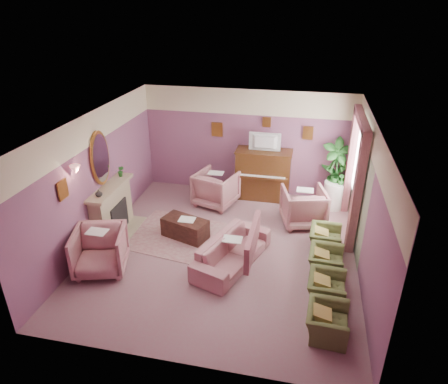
% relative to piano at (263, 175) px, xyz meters
% --- Properties ---
extents(floor, '(5.50, 6.00, 0.01)m').
position_rel_piano_xyz_m(floor, '(-0.50, -2.68, -0.65)').
color(floor, gray).
rests_on(floor, ground).
extents(ceiling, '(5.50, 6.00, 0.01)m').
position_rel_piano_xyz_m(ceiling, '(-0.50, -2.68, 2.15)').
color(ceiling, silver).
rests_on(ceiling, wall_back).
extents(wall_back, '(5.50, 0.02, 2.80)m').
position_rel_piano_xyz_m(wall_back, '(-0.50, 0.32, 0.75)').
color(wall_back, '#704A6A').
rests_on(wall_back, floor).
extents(wall_front, '(5.50, 0.02, 2.80)m').
position_rel_piano_xyz_m(wall_front, '(-0.50, -5.68, 0.75)').
color(wall_front, '#704A6A').
rests_on(wall_front, floor).
extents(wall_left, '(0.02, 6.00, 2.80)m').
position_rel_piano_xyz_m(wall_left, '(-3.25, -2.68, 0.75)').
color(wall_left, '#704A6A').
rests_on(wall_left, floor).
extents(wall_right, '(0.02, 6.00, 2.80)m').
position_rel_piano_xyz_m(wall_right, '(2.25, -2.68, 0.75)').
color(wall_right, '#704A6A').
rests_on(wall_right, floor).
extents(picture_rail_band, '(5.50, 0.01, 0.65)m').
position_rel_piano_xyz_m(picture_rail_band, '(-0.50, 0.31, 1.82)').
color(picture_rail_band, beige).
rests_on(picture_rail_band, wall_back).
extents(stripe_panel, '(0.01, 3.00, 2.15)m').
position_rel_piano_xyz_m(stripe_panel, '(2.23, -1.38, 0.42)').
color(stripe_panel, '#949F80').
rests_on(stripe_panel, wall_right).
extents(fireplace_surround, '(0.30, 1.40, 1.10)m').
position_rel_piano_xyz_m(fireplace_surround, '(-3.09, -2.48, -0.10)').
color(fireplace_surround, tan).
rests_on(fireplace_surround, floor).
extents(fireplace_inset, '(0.18, 0.72, 0.68)m').
position_rel_piano_xyz_m(fireplace_inset, '(-2.99, -2.48, -0.25)').
color(fireplace_inset, black).
rests_on(fireplace_inset, floor).
extents(fire_ember, '(0.06, 0.54, 0.10)m').
position_rel_piano_xyz_m(fire_ember, '(-2.95, -2.48, -0.43)').
color(fire_ember, '#FF5937').
rests_on(fire_ember, floor).
extents(mantel_shelf, '(0.40, 1.55, 0.07)m').
position_rel_piano_xyz_m(mantel_shelf, '(-3.06, -2.48, 0.47)').
color(mantel_shelf, tan).
rests_on(mantel_shelf, fireplace_surround).
extents(hearth, '(0.55, 1.50, 0.02)m').
position_rel_piano_xyz_m(hearth, '(-2.89, -2.48, -0.64)').
color(hearth, tan).
rests_on(hearth, floor).
extents(mirror_frame, '(0.04, 0.72, 1.20)m').
position_rel_piano_xyz_m(mirror_frame, '(-3.20, -2.48, 1.15)').
color(mirror_frame, '#A9702E').
rests_on(mirror_frame, wall_left).
extents(mirror_glass, '(0.01, 0.60, 1.06)m').
position_rel_piano_xyz_m(mirror_glass, '(-3.17, -2.48, 1.15)').
color(mirror_glass, silver).
rests_on(mirror_glass, wall_left).
extents(sconce_shade, '(0.20, 0.20, 0.16)m').
position_rel_piano_xyz_m(sconce_shade, '(-3.12, -3.53, 1.33)').
color(sconce_shade, '#E3857D').
rests_on(sconce_shade, wall_left).
extents(piano, '(1.40, 0.60, 1.30)m').
position_rel_piano_xyz_m(piano, '(0.00, 0.00, 0.00)').
color(piano, '#492811').
rests_on(piano, floor).
extents(piano_keyshelf, '(1.30, 0.12, 0.06)m').
position_rel_piano_xyz_m(piano_keyshelf, '(-0.00, -0.35, 0.07)').
color(piano_keyshelf, '#492811').
rests_on(piano_keyshelf, piano).
extents(piano_keys, '(1.20, 0.08, 0.02)m').
position_rel_piano_xyz_m(piano_keys, '(0.00, -0.35, 0.11)').
color(piano_keys, white).
rests_on(piano_keys, piano).
extents(piano_top, '(1.45, 0.65, 0.04)m').
position_rel_piano_xyz_m(piano_top, '(0.00, 0.00, 0.66)').
color(piano_top, '#492811').
rests_on(piano_top, piano).
extents(television, '(0.80, 0.12, 0.48)m').
position_rel_piano_xyz_m(television, '(0.00, -0.05, 0.95)').
color(television, black).
rests_on(television, piano).
extents(print_back_left, '(0.30, 0.03, 0.38)m').
position_rel_piano_xyz_m(print_back_left, '(-1.30, 0.28, 1.07)').
color(print_back_left, '#A9702E').
rests_on(print_back_left, wall_back).
extents(print_back_right, '(0.26, 0.03, 0.34)m').
position_rel_piano_xyz_m(print_back_right, '(1.05, 0.28, 1.13)').
color(print_back_right, '#A9702E').
rests_on(print_back_right, wall_back).
extents(print_back_mid, '(0.22, 0.03, 0.26)m').
position_rel_piano_xyz_m(print_back_mid, '(0.00, 0.28, 1.35)').
color(print_back_mid, '#A9702E').
rests_on(print_back_mid, wall_back).
extents(print_left_wall, '(0.03, 0.28, 0.36)m').
position_rel_piano_xyz_m(print_left_wall, '(-3.21, -3.88, 1.07)').
color(print_left_wall, '#A9702E').
rests_on(print_left_wall, wall_left).
extents(window_blind, '(0.03, 1.40, 1.80)m').
position_rel_piano_xyz_m(window_blind, '(2.20, -1.13, 1.05)').
color(window_blind, silver).
rests_on(window_blind, wall_right).
extents(curtain_left, '(0.16, 0.34, 2.60)m').
position_rel_piano_xyz_m(curtain_left, '(2.12, -2.05, 0.65)').
color(curtain_left, '#8E4C54').
rests_on(curtain_left, floor).
extents(curtain_right, '(0.16, 0.34, 2.60)m').
position_rel_piano_xyz_m(curtain_right, '(2.12, -0.21, 0.65)').
color(curtain_right, '#8E4C54').
rests_on(curtain_right, floor).
extents(pelmet, '(0.16, 2.20, 0.16)m').
position_rel_piano_xyz_m(pelmet, '(2.12, -1.13, 1.91)').
color(pelmet, '#8E4C54').
rests_on(pelmet, wall_right).
extents(mantel_plant, '(0.16, 0.16, 0.28)m').
position_rel_piano_xyz_m(mantel_plant, '(-3.05, -1.93, 0.64)').
color(mantel_plant, '#226221').
rests_on(mantel_plant, mantel_shelf).
extents(mantel_vase, '(0.16, 0.16, 0.16)m').
position_rel_piano_xyz_m(mantel_vase, '(-3.05, -2.98, 0.58)').
color(mantel_vase, beige).
rests_on(mantel_vase, mantel_shelf).
extents(area_rug, '(2.74, 2.15, 0.01)m').
position_rel_piano_xyz_m(area_rug, '(-1.43, -2.37, -0.64)').
color(area_rug, '#A27272').
rests_on(area_rug, floor).
extents(coffee_table, '(1.11, 0.79, 0.45)m').
position_rel_piano_xyz_m(coffee_table, '(-1.43, -2.35, -0.43)').
color(coffee_table, '#321913').
rests_on(coffee_table, floor).
extents(table_paper, '(0.35, 0.28, 0.01)m').
position_rel_piano_xyz_m(table_paper, '(-1.38, -2.35, -0.20)').
color(table_paper, silver).
rests_on(table_paper, coffee_table).
extents(sofa, '(0.67, 2.00, 0.81)m').
position_rel_piano_xyz_m(sofa, '(-0.22, -3.10, -0.25)').
color(sofa, '#B47678').
rests_on(sofa, floor).
extents(sofa_throw, '(0.10, 1.51, 0.55)m').
position_rel_piano_xyz_m(sofa_throw, '(0.18, -3.10, -0.05)').
color(sofa_throw, '#8E4C54').
rests_on(sofa_throw, sofa).
extents(floral_armchair_left, '(0.95, 0.95, 0.99)m').
position_rel_piano_xyz_m(floral_armchair_left, '(-1.12, -0.65, -0.16)').
color(floral_armchair_left, '#B47678').
rests_on(floral_armchair_left, floor).
extents(floral_armchair_right, '(0.95, 0.95, 0.99)m').
position_rel_piano_xyz_m(floral_armchair_right, '(1.10, -1.19, -0.16)').
color(floral_armchair_right, '#B47678').
rests_on(floral_armchair_right, floor).
extents(floral_armchair_front, '(0.95, 0.95, 0.99)m').
position_rel_piano_xyz_m(floral_armchair_front, '(-2.68, -3.85, -0.16)').
color(floral_armchair_front, '#B47678').
rests_on(floral_armchair_front, floor).
extents(olive_chair_a, '(0.52, 0.75, 0.65)m').
position_rel_piano_xyz_m(olive_chair_a, '(1.61, -4.64, -0.33)').
color(olive_chair_a, '#5A6834').
rests_on(olive_chair_a, floor).
extents(olive_chair_b, '(0.52, 0.75, 0.65)m').
position_rel_piano_xyz_m(olive_chair_b, '(1.61, -3.82, -0.33)').
color(olive_chair_b, '#5A6834').
rests_on(olive_chair_b, floor).
extents(olive_chair_c, '(0.52, 0.75, 0.65)m').
position_rel_piano_xyz_m(olive_chair_c, '(1.61, -3.00, -0.33)').
color(olive_chair_c, '#5A6834').
rests_on(olive_chair_c, floor).
extents(olive_chair_d, '(0.52, 0.75, 0.65)m').
position_rel_piano_xyz_m(olive_chair_d, '(1.61, -2.18, -0.33)').
color(olive_chair_d, '#5A6834').
rests_on(olive_chair_d, floor).
extents(side_table, '(0.52, 0.52, 0.70)m').
position_rel_piano_xyz_m(side_table, '(1.83, -0.19, -0.30)').
color(side_table, white).
rests_on(side_table, floor).
extents(side_plant_big, '(0.30, 0.30, 0.34)m').
position_rel_piano_xyz_m(side_plant_big, '(1.83, -0.19, 0.22)').
color(side_plant_big, '#226221').
rests_on(side_plant_big, side_table).
extents(side_plant_small, '(0.16, 0.16, 0.28)m').
position_rel_piano_xyz_m(side_plant_small, '(1.95, -0.29, 0.19)').
color(side_plant_small, '#226221').
rests_on(side_plant_small, side_table).
extents(palm_pot, '(0.34, 0.34, 0.34)m').
position_rel_piano_xyz_m(palm_pot, '(1.82, -0.04, -0.48)').
color(palm_pot, '#A6724D').
rests_on(palm_pot, floor).
extents(palm_plant, '(0.76, 0.76, 1.44)m').
position_rel_piano_xyz_m(palm_plant, '(1.82, -0.04, 0.41)').
color(palm_plant, '#226221').
rests_on(palm_plant, palm_pot).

